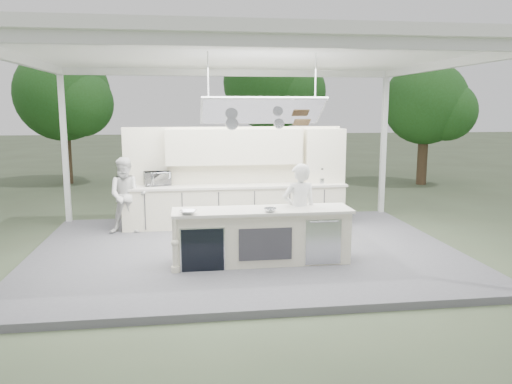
{
  "coord_description": "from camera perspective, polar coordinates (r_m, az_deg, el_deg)",
  "views": [
    {
      "loc": [
        -1.07,
        -9.25,
        2.8
      ],
      "look_at": [
        0.27,
        0.4,
        1.15
      ],
      "focal_mm": 35.0,
      "sensor_mm": 36.0,
      "label": 1
    }
  ],
  "objects": [
    {
      "name": "ground",
      "position": [
        9.72,
        -1.26,
        -7.12
      ],
      "size": [
        90.0,
        90.0,
        0.0
      ],
      "primitive_type": "plane",
      "color": "#4B5A3D",
      "rests_on": "ground"
    },
    {
      "name": "back_counter",
      "position": [
        11.42,
        -2.38,
        -1.51
      ],
      "size": [
        5.08,
        0.72,
        0.95
      ],
      "color": "beige",
      "rests_on": "stage_deck"
    },
    {
      "name": "head_chef",
      "position": [
        8.96,
        4.96,
        -2.16
      ],
      "size": [
        0.67,
        0.49,
        1.71
      ],
      "primitive_type": "imported",
      "rotation": [
        0.0,
        0.0,
        3.28
      ],
      "color": "white",
      "rests_on": "stage_deck"
    },
    {
      "name": "toaster_oven",
      "position": [
        11.46,
        -11.24,
        1.55
      ],
      "size": [
        0.65,
        0.51,
        0.32
      ],
      "primitive_type": "imported",
      "rotation": [
        0.0,
        0.0,
        0.23
      ],
      "color": "silver",
      "rests_on": "back_counter"
    },
    {
      "name": "demo_island",
      "position": [
        8.71,
        0.59,
        -5.04
      ],
      "size": [
        3.1,
        0.79,
        0.95
      ],
      "color": "beige",
      "rests_on": "stage_deck"
    },
    {
      "name": "stage_deck",
      "position": [
        9.71,
        -1.26,
        -6.78
      ],
      "size": [
        8.0,
        6.0,
        0.12
      ],
      "primitive_type": "cube",
      "color": "#59595D",
      "rests_on": "ground"
    },
    {
      "name": "bowl_small",
      "position": [
        8.39,
        1.63,
        -2.06
      ],
      "size": [
        0.28,
        0.28,
        0.07
      ],
      "primitive_type": "imported",
      "rotation": [
        0.0,
        0.0,
        -0.41
      ],
      "color": "silver",
      "rests_on": "demo_island"
    },
    {
      "name": "sous_chef",
      "position": [
        11.04,
        -14.53,
        -0.39
      ],
      "size": [
        0.81,
        0.64,
        1.64
      ],
      "primitive_type": "imported",
      "rotation": [
        0.0,
        0.0,
        0.03
      ],
      "color": "silver",
      "rests_on": "stage_deck"
    },
    {
      "name": "tent",
      "position": [
        9.34,
        -1.32,
        15.21
      ],
      "size": [
        8.2,
        6.2,
        3.86
      ],
      "color": "white",
      "rests_on": "ground"
    },
    {
      "name": "tree_cluster",
      "position": [
        19.05,
        -5.26,
        11.05
      ],
      "size": [
        19.55,
        9.4,
        5.85
      ],
      "color": "#453122",
      "rests_on": "ground"
    },
    {
      "name": "bowl_large",
      "position": [
        8.28,
        -7.77,
        -2.31
      ],
      "size": [
        0.34,
        0.34,
        0.07
      ],
      "primitive_type": "imported",
      "rotation": [
        0.0,
        0.0,
        -0.29
      ],
      "color": "silver",
      "rests_on": "demo_island"
    },
    {
      "name": "back_wall_unit",
      "position": [
        11.53,
        -0.31,
        3.52
      ],
      "size": [
        5.05,
        0.48,
        2.25
      ],
      "color": "beige",
      "rests_on": "stage_deck"
    }
  ]
}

